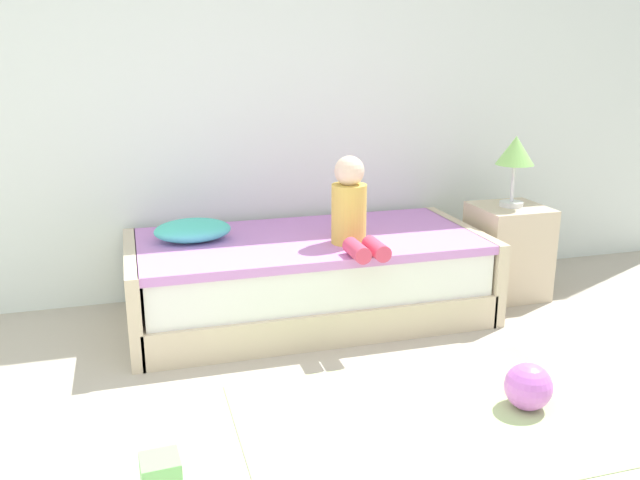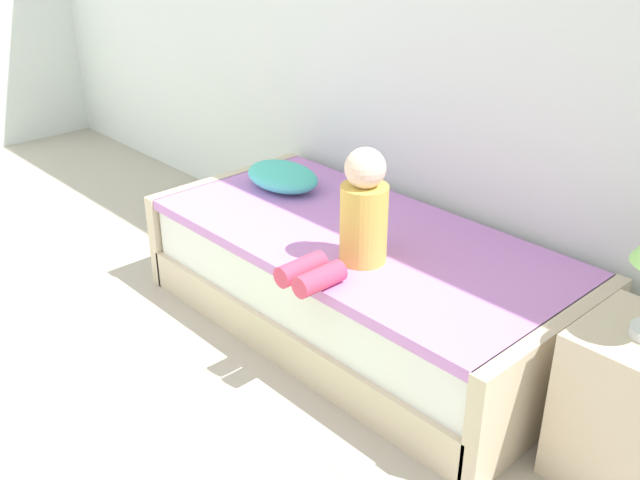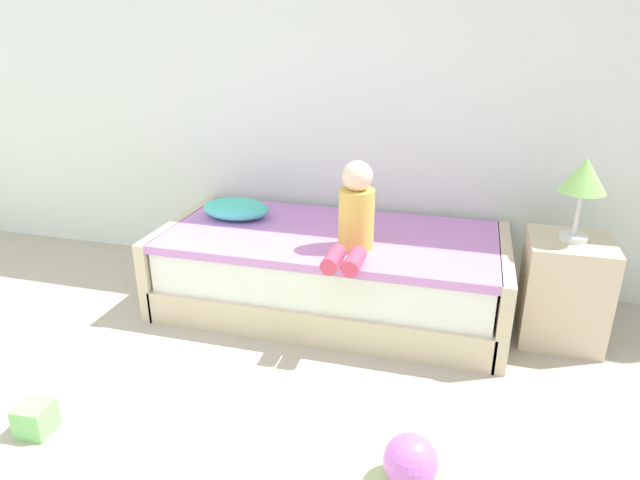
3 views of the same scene
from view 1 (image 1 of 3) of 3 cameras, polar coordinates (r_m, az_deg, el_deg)
The scene contains 9 objects.
wall_rear at distance 4.29m, azimuth -7.35°, elevation 14.39°, with size 7.20×0.10×2.90m, color silver.
bed at distance 3.99m, azimuth -1.01°, elevation -3.24°, with size 2.11×1.00×0.50m.
nightstand at distance 4.50m, azimuth 15.84°, elevation -0.91°, with size 0.44×0.44×0.60m, color beige.
table_lamp at distance 4.36m, azimuth 16.48°, elevation 7.12°, with size 0.24×0.24×0.45m.
child_figure at distance 3.71m, azimuth 2.75°, elevation 2.61°, with size 0.20×0.51×0.50m.
pillow at distance 3.88m, azimuth -10.92°, elevation 0.83°, with size 0.44×0.30×0.13m, color #4CCCBC.
toy_ball at distance 3.19m, azimuth 17.51°, elevation -11.95°, with size 0.22×0.22×0.22m, color #CC66D8.
area_rug at distance 3.04m, azimuth 8.88°, elevation -15.08°, with size 1.60×1.10×0.01m, color #B2D189.
toy_block at distance 2.63m, azimuth -13.55°, elevation -19.09°, with size 0.14×0.14×0.14m, color #7FD872.
Camera 1 is at (-0.68, -1.64, 1.57)m, focal length 37.14 mm.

